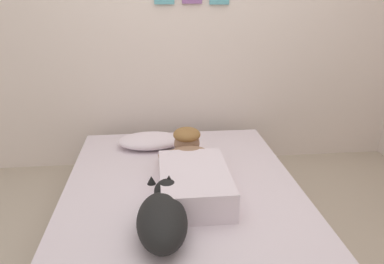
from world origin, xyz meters
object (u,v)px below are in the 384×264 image
coffee_cup (209,155)px  cell_phone (189,177)px  bed (182,207)px  person_lying (192,171)px  pillow (150,141)px  dog (163,217)px

coffee_cup → cell_phone: size_ratio=0.89×
bed → person_lying: (0.07, -0.03, 0.29)m
pillow → person_lying: 0.73m
dog → cell_phone: bearing=72.3°
coffee_cup → cell_phone: 0.32m
bed → coffee_cup: 0.47m
bed → person_lying: 0.30m
pillow → cell_phone: pillow is taller
dog → coffee_cup: size_ratio=4.60×
coffee_cup → dog: bearing=-112.9°
person_lying → cell_phone: 0.15m
dog → person_lying: bearing=67.8°
bed → pillow: pillow is taller
pillow → cell_phone: 0.63m
dog → bed: bearing=75.3°
coffee_cup → cell_phone: coffee_cup is taller
person_lying → cell_phone: size_ratio=6.57×
person_lying → coffee_cup: 0.42m
dog → cell_phone: 0.65m
person_lying → coffee_cup: person_lying is taller
pillow → dog: (0.07, -1.18, 0.05)m
coffee_cup → person_lying: bearing=-113.7°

